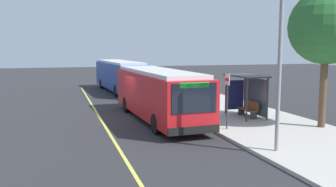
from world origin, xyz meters
TOP-DOWN VIEW (x-y plane):
  - ground_plane at (0.00, 0.00)m, footprint 120.00×120.00m
  - sidewalk_curb at (0.00, 6.00)m, footprint 44.00×6.40m
  - lane_stripe_center at (0.00, -2.20)m, footprint 36.00×0.14m
  - transit_bus_main at (1.49, 1.01)m, footprint 10.75×3.05m
  - transit_bus_second at (-13.03, 1.17)m, footprint 11.61×3.32m
  - bus_shelter at (2.57, 6.19)m, footprint 2.90×1.60m
  - waiting_bench at (2.90, 6.15)m, footprint 1.60×0.48m
  - route_sign_post at (5.40, 3.52)m, footprint 0.44×0.08m
  - pedestrian_commuter at (0.91, 3.98)m, footprint 0.24×0.40m
  - street_tree_near_shelter at (6.41, 8.41)m, footprint 3.76×3.76m
  - utility_pole at (9.55, 3.67)m, footprint 0.16×0.16m

SIDE VIEW (x-z plane):
  - ground_plane at x=0.00m, z-range 0.00..0.00m
  - lane_stripe_center at x=0.00m, z-range 0.00..0.01m
  - sidewalk_curb at x=0.00m, z-range 0.00..0.15m
  - waiting_bench at x=2.90m, z-range 0.16..1.11m
  - pedestrian_commuter at x=0.91m, z-range 0.27..1.96m
  - transit_bus_main at x=1.49m, z-range 0.14..3.09m
  - transit_bus_second at x=-13.03m, z-range 0.14..3.09m
  - bus_shelter at x=2.57m, z-range 0.68..3.16m
  - route_sign_post at x=5.40m, z-range 0.56..3.36m
  - utility_pole at x=9.55m, z-range 0.15..6.55m
  - street_tree_near_shelter at x=6.41m, z-range 1.73..8.72m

